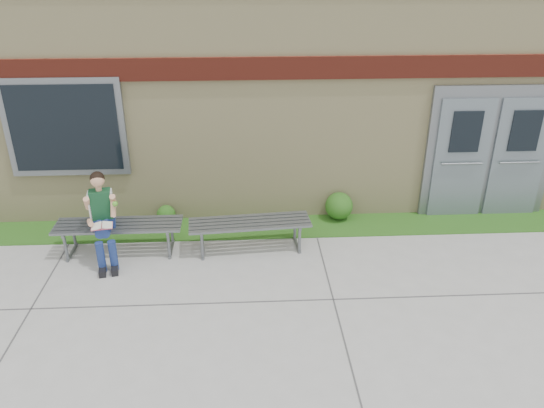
{
  "coord_description": "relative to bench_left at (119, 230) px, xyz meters",
  "views": [
    {
      "loc": [
        -0.13,
        -5.33,
        4.24
      ],
      "look_at": [
        0.23,
        1.7,
        0.87
      ],
      "focal_mm": 35.0,
      "sensor_mm": 36.0,
      "label": 1
    }
  ],
  "objects": [
    {
      "name": "ground",
      "position": [
        2.1,
        -1.91,
        -0.38
      ],
      "size": [
        80.0,
        80.0,
        0.0
      ],
      "primitive_type": "plane",
      "color": "#9E9E99",
      "rests_on": "ground"
    },
    {
      "name": "grass_strip",
      "position": [
        2.1,
        0.69,
        -0.37
      ],
      "size": [
        16.0,
        0.8,
        0.02
      ],
      "primitive_type": "cube",
      "color": "#2C5115",
      "rests_on": "ground"
    },
    {
      "name": "school_building",
      "position": [
        2.1,
        4.08,
        1.72
      ],
      "size": [
        16.2,
        6.22,
        4.2
      ],
      "color": "beige",
      "rests_on": "ground"
    },
    {
      "name": "bench_left",
      "position": [
        0.0,
        0.0,
        0.0
      ],
      "size": [
        1.92,
        0.54,
        0.5
      ],
      "rotation": [
        0.0,
        0.0,
        0.01
      ],
      "color": "slate",
      "rests_on": "ground"
    },
    {
      "name": "bench_right",
      "position": [
        2.0,
        0.0,
        -0.01
      ],
      "size": [
        1.9,
        0.67,
        0.48
      ],
      "rotation": [
        0.0,
        0.0,
        0.08
      ],
      "color": "slate",
      "rests_on": "ground"
    },
    {
      "name": "girl",
      "position": [
        -0.16,
        -0.2,
        0.35
      ],
      "size": [
        0.51,
        0.83,
        1.38
      ],
      "rotation": [
        0.0,
        0.0,
        0.19
      ],
      "color": "navy",
      "rests_on": "ground"
    },
    {
      "name": "shrub_mid",
      "position": [
        0.58,
        0.94,
        -0.21
      ],
      "size": [
        0.31,
        0.31,
        0.31
      ],
      "primitive_type": "sphere",
      "color": "#2C5115",
      "rests_on": "grass_strip"
    },
    {
      "name": "shrub_east",
      "position": [
        3.55,
        0.94,
        -0.13
      ],
      "size": [
        0.47,
        0.47,
        0.47
      ],
      "primitive_type": "sphere",
      "color": "#2C5115",
      "rests_on": "grass_strip"
    }
  ]
}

